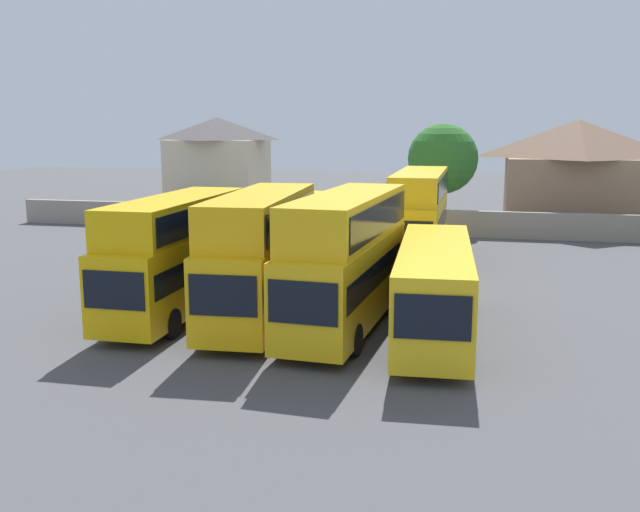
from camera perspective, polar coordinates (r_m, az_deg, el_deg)
ground at (r=45.14m, az=4.18°, el=0.75°), size 140.00×140.00×0.00m
depot_boundary_wall at (r=50.23m, az=5.10°, el=2.77°), size 56.00×0.50×1.80m
bus_1 at (r=29.26m, az=-11.37°, el=0.54°), size 2.61×10.07×4.74m
bus_2 at (r=27.89m, az=-4.71°, el=0.50°), size 3.18×10.30×4.99m
bus_3 at (r=26.87m, az=2.14°, el=0.22°), size 3.26×10.69×5.05m
bus_4 at (r=26.32m, az=9.10°, el=-2.24°), size 3.10×11.40×3.30m
bus_5 at (r=40.72m, az=-0.72°, el=2.48°), size 2.64×10.64×3.41m
bus_6 at (r=40.58m, az=3.96°, el=2.42°), size 2.83×11.41×3.39m
bus_7 at (r=40.01m, az=7.91°, el=3.52°), size 2.62×10.68×5.04m
house_terrace_left at (r=60.19m, az=-8.10°, el=7.07°), size 7.64×6.42×8.12m
house_terrace_centre at (r=56.53m, az=19.66°, el=6.27°), size 10.41×8.31×7.93m
tree_left_of_lot at (r=51.98m, az=9.74°, el=7.60°), size 4.96×4.96×7.64m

